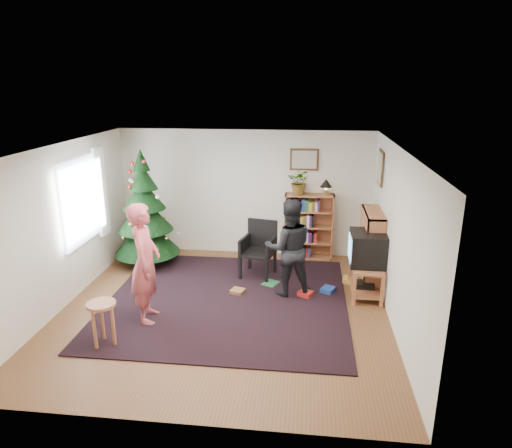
# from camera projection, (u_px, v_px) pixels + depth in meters

# --- Properties ---
(floor) EXTENTS (5.00, 5.00, 0.00)m
(floor) POSITION_uv_depth(u_px,v_px,m) (224.00, 309.00, 7.08)
(floor) COLOR brown
(floor) RESTS_ON ground
(ceiling) EXTENTS (5.00, 5.00, 0.00)m
(ceiling) POSITION_uv_depth(u_px,v_px,m) (220.00, 148.00, 6.33)
(ceiling) COLOR white
(ceiling) RESTS_ON wall_back
(wall_back) EXTENTS (5.00, 0.02, 2.50)m
(wall_back) POSITION_uv_depth(u_px,v_px,m) (245.00, 193.00, 9.08)
(wall_back) COLOR silver
(wall_back) RESTS_ON floor
(wall_front) EXTENTS (5.00, 0.02, 2.50)m
(wall_front) POSITION_uv_depth(u_px,v_px,m) (174.00, 316.00, 4.34)
(wall_front) COLOR silver
(wall_front) RESTS_ON floor
(wall_left) EXTENTS (0.02, 5.00, 2.50)m
(wall_left) POSITION_uv_depth(u_px,v_px,m) (62.00, 227.00, 6.98)
(wall_left) COLOR silver
(wall_left) RESTS_ON floor
(wall_right) EXTENTS (0.02, 5.00, 2.50)m
(wall_right) POSITION_uv_depth(u_px,v_px,m) (397.00, 239.00, 6.44)
(wall_right) COLOR silver
(wall_right) RESTS_ON floor
(rug) EXTENTS (3.80, 3.60, 0.02)m
(rug) POSITION_uv_depth(u_px,v_px,m) (227.00, 300.00, 7.36)
(rug) COLOR black
(rug) RESTS_ON floor
(window_pane) EXTENTS (0.04, 1.20, 1.40)m
(window_pane) POSITION_uv_depth(u_px,v_px,m) (80.00, 201.00, 7.47)
(window_pane) COLOR silver
(window_pane) RESTS_ON wall_left
(curtain) EXTENTS (0.06, 0.35, 1.60)m
(curtain) POSITION_uv_depth(u_px,v_px,m) (101.00, 192.00, 8.12)
(curtain) COLOR white
(curtain) RESTS_ON wall_left
(picture_back) EXTENTS (0.55, 0.03, 0.42)m
(picture_back) POSITION_uv_depth(u_px,v_px,m) (304.00, 159.00, 8.72)
(picture_back) COLOR #4C3319
(picture_back) RESTS_ON wall_back
(picture_right) EXTENTS (0.03, 0.50, 0.60)m
(picture_right) POSITION_uv_depth(u_px,v_px,m) (381.00, 168.00, 7.89)
(picture_right) COLOR #4C3319
(picture_right) RESTS_ON wall_right
(christmas_tree) EXTENTS (1.23, 1.23, 2.22)m
(christmas_tree) POSITION_uv_depth(u_px,v_px,m) (145.00, 218.00, 8.56)
(christmas_tree) COLOR #3F2816
(christmas_tree) RESTS_ON rug
(bookshelf_back) EXTENTS (0.95, 0.30, 1.30)m
(bookshelf_back) POSITION_uv_depth(u_px,v_px,m) (309.00, 226.00, 8.96)
(bookshelf_back) COLOR #9F5E39
(bookshelf_back) RESTS_ON floor
(bookshelf_right) EXTENTS (0.30, 0.95, 1.30)m
(bookshelf_right) POSITION_uv_depth(u_px,v_px,m) (371.00, 247.00, 7.81)
(bookshelf_right) COLOR #9F5E39
(bookshelf_right) RESTS_ON floor
(tv_stand) EXTENTS (0.49, 0.87, 0.55)m
(tv_stand) POSITION_uv_depth(u_px,v_px,m) (365.00, 276.00, 7.48)
(tv_stand) COLOR #9F5E39
(tv_stand) RESTS_ON floor
(crt_tv) EXTENTS (0.56, 0.61, 0.53)m
(crt_tv) POSITION_uv_depth(u_px,v_px,m) (367.00, 248.00, 7.33)
(crt_tv) COLOR black
(crt_tv) RESTS_ON tv_stand
(armchair) EXTENTS (0.66, 0.67, 1.01)m
(armchair) POSITION_uv_depth(u_px,v_px,m) (259.00, 246.00, 8.21)
(armchair) COLOR black
(armchair) RESTS_ON rug
(stool) EXTENTS (0.38, 0.38, 0.63)m
(stool) POSITION_uv_depth(u_px,v_px,m) (102.00, 313.00, 5.98)
(stool) COLOR #9F5E39
(stool) RESTS_ON floor
(person_standing) EXTENTS (0.53, 0.72, 1.79)m
(person_standing) POSITION_uv_depth(u_px,v_px,m) (145.00, 263.00, 6.53)
(person_standing) COLOR #B7494F
(person_standing) RESTS_ON rug
(person_by_chair) EXTENTS (0.89, 0.75, 1.62)m
(person_by_chair) POSITION_uv_depth(u_px,v_px,m) (289.00, 248.00, 7.36)
(person_by_chair) COLOR black
(person_by_chair) RESTS_ON rug
(potted_plant) EXTENTS (0.50, 0.46, 0.49)m
(potted_plant) POSITION_uv_depth(u_px,v_px,m) (300.00, 182.00, 8.72)
(potted_plant) COLOR gray
(potted_plant) RESTS_ON bookshelf_back
(table_lamp) EXTENTS (0.23, 0.23, 0.31)m
(table_lamp) POSITION_uv_depth(u_px,v_px,m) (326.00, 184.00, 8.68)
(table_lamp) COLOR #A57F33
(table_lamp) RESTS_ON bookshelf_back
(floor_clutter) EXTENTS (2.08, 0.87, 0.08)m
(floor_clutter) POSITION_uv_depth(u_px,v_px,m) (298.00, 287.00, 7.73)
(floor_clutter) COLOR #A51E19
(floor_clutter) RESTS_ON rug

